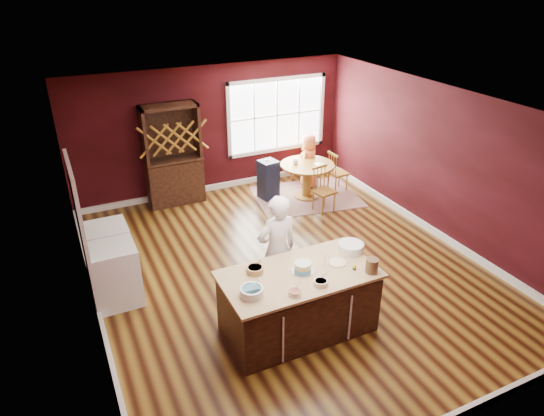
{
  "coord_description": "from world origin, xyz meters",
  "views": [
    {
      "loc": [
        -3.11,
        -5.96,
        4.47
      ],
      "look_at": [
        -0.18,
        0.19,
        1.05
      ],
      "focal_mm": 32.0,
      "sensor_mm": 36.0,
      "label": 1
    }
  ],
  "objects_px": {
    "high_chair": "(268,179)",
    "chair_north": "(302,160)",
    "washer": "(116,275)",
    "toddler": "(268,162)",
    "hutch": "(173,155)",
    "chair_south": "(324,190)",
    "kitchen_island": "(298,303)",
    "seated_woman": "(309,161)",
    "dryer": "(109,253)",
    "dining_table": "(307,174)",
    "chair_east": "(338,171)",
    "baker": "(277,251)",
    "layer_cake": "(303,267)"
  },
  "relations": [
    {
      "from": "high_chair",
      "to": "chair_north",
      "type": "bearing_deg",
      "value": 13.73
    },
    {
      "from": "chair_north",
      "to": "washer",
      "type": "distance_m",
      "value": 5.33
    },
    {
      "from": "toddler",
      "to": "hutch",
      "type": "xyz_separation_m",
      "value": [
        -1.83,
        0.61,
        0.23
      ]
    },
    {
      "from": "hutch",
      "to": "washer",
      "type": "xyz_separation_m",
      "value": [
        -1.68,
        -2.94,
        -0.57
      ]
    },
    {
      "from": "hutch",
      "to": "chair_south",
      "type": "bearing_deg",
      "value": -33.39
    },
    {
      "from": "chair_south",
      "to": "toddler",
      "type": "distance_m",
      "value": 1.36
    },
    {
      "from": "washer",
      "to": "kitchen_island",
      "type": "bearing_deg",
      "value": -39.14
    },
    {
      "from": "chair_south",
      "to": "washer",
      "type": "relative_size",
      "value": 1.01
    },
    {
      "from": "high_chair",
      "to": "chair_south",
      "type": "bearing_deg",
      "value": -64.77
    },
    {
      "from": "chair_south",
      "to": "chair_north",
      "type": "distance_m",
      "value": 1.55
    },
    {
      "from": "chair_south",
      "to": "hutch",
      "type": "bearing_deg",
      "value": 136.57
    },
    {
      "from": "seated_woman",
      "to": "dryer",
      "type": "xyz_separation_m",
      "value": [
        -4.55,
        -1.77,
        -0.14
      ]
    },
    {
      "from": "chair_north",
      "to": "dining_table",
      "type": "bearing_deg",
      "value": 43.68
    },
    {
      "from": "chair_north",
      "to": "chair_south",
      "type": "bearing_deg",
      "value": 52.95
    },
    {
      "from": "chair_south",
      "to": "dryer",
      "type": "distance_m",
      "value": 4.3
    },
    {
      "from": "dining_table",
      "to": "seated_woman",
      "type": "relative_size",
      "value": 0.93
    },
    {
      "from": "kitchen_island",
      "to": "chair_east",
      "type": "height_order",
      "value": "kitchen_island"
    },
    {
      "from": "chair_south",
      "to": "high_chair",
      "type": "height_order",
      "value": "chair_south"
    },
    {
      "from": "high_chair",
      "to": "baker",
      "type": "bearing_deg",
      "value": -123.54
    },
    {
      "from": "dining_table",
      "to": "hutch",
      "type": "bearing_deg",
      "value": 159.65
    },
    {
      "from": "layer_cake",
      "to": "toddler",
      "type": "distance_m",
      "value": 4.24
    },
    {
      "from": "seated_woman",
      "to": "toddler",
      "type": "xyz_separation_m",
      "value": [
        -1.03,
        -0.08,
        0.2
      ]
    },
    {
      "from": "chair_south",
      "to": "toddler",
      "type": "bearing_deg",
      "value": 114.12
    },
    {
      "from": "baker",
      "to": "toddler",
      "type": "bearing_deg",
      "value": -116.76
    },
    {
      "from": "chair_east",
      "to": "high_chair",
      "type": "height_order",
      "value": "chair_east"
    },
    {
      "from": "dining_table",
      "to": "washer",
      "type": "relative_size",
      "value": 1.23
    },
    {
      "from": "toddler",
      "to": "seated_woman",
      "type": "bearing_deg",
      "value": 4.49
    },
    {
      "from": "dryer",
      "to": "seated_woman",
      "type": "bearing_deg",
      "value": 21.3
    },
    {
      "from": "dining_table",
      "to": "seated_woman",
      "type": "xyz_separation_m",
      "value": [
        0.28,
        0.43,
        0.08
      ]
    },
    {
      "from": "dining_table",
      "to": "washer",
      "type": "xyz_separation_m",
      "value": [
        -4.27,
        -1.98,
        -0.07
      ]
    },
    {
      "from": "dryer",
      "to": "chair_east",
      "type": "bearing_deg",
      "value": 14.91
    },
    {
      "from": "chair_north",
      "to": "dryer",
      "type": "relative_size",
      "value": 1.09
    },
    {
      "from": "chair_east",
      "to": "hutch",
      "type": "distance_m",
      "value": 3.55
    },
    {
      "from": "kitchen_island",
      "to": "hutch",
      "type": "height_order",
      "value": "hutch"
    },
    {
      "from": "dining_table",
      "to": "chair_east",
      "type": "xyz_separation_m",
      "value": [
        0.78,
        0.0,
        -0.08
      ]
    },
    {
      "from": "kitchen_island",
      "to": "seated_woman",
      "type": "bearing_deg",
      "value": 59.08
    },
    {
      "from": "seated_woman",
      "to": "chair_east",
      "type": "bearing_deg",
      "value": 103.46
    },
    {
      "from": "chair_south",
      "to": "washer",
      "type": "height_order",
      "value": "chair_south"
    },
    {
      "from": "seated_woman",
      "to": "hutch",
      "type": "bearing_deg",
      "value": -46.45
    },
    {
      "from": "baker",
      "to": "layer_cake",
      "type": "bearing_deg",
      "value": 88.74
    },
    {
      "from": "toddler",
      "to": "dryer",
      "type": "bearing_deg",
      "value": -154.31
    },
    {
      "from": "dining_table",
      "to": "hutch",
      "type": "distance_m",
      "value": 2.8
    },
    {
      "from": "kitchen_island",
      "to": "baker",
      "type": "bearing_deg",
      "value": 87.58
    },
    {
      "from": "kitchen_island",
      "to": "dining_table",
      "type": "xyz_separation_m",
      "value": [
        2.18,
        3.68,
        0.1
      ]
    },
    {
      "from": "chair_north",
      "to": "toddler",
      "type": "distance_m",
      "value": 1.17
    },
    {
      "from": "baker",
      "to": "chair_south",
      "type": "distance_m",
      "value": 3.11
    },
    {
      "from": "chair_east",
      "to": "high_chair",
      "type": "xyz_separation_m",
      "value": [
        -1.54,
        0.3,
        -0.01
      ]
    },
    {
      "from": "hutch",
      "to": "washer",
      "type": "bearing_deg",
      "value": -119.8
    },
    {
      "from": "layer_cake",
      "to": "baker",
      "type": "bearing_deg",
      "value": 92.58
    },
    {
      "from": "chair_south",
      "to": "washer",
      "type": "xyz_separation_m",
      "value": [
        -4.25,
        -1.25,
        -0.01
      ]
    }
  ]
}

